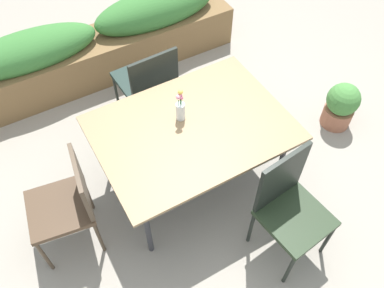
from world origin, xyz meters
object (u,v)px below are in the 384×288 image
object	(u,v)px
dining_table	(192,131)
chair_far_side	(148,80)
planter_box	(100,45)
potted_plant	(341,105)
chair_end_left	(68,201)
chair_near_right	(289,204)
flower_vase	(180,108)

from	to	relation	value
dining_table	chair_far_side	distance (m)	0.84
planter_box	potted_plant	world-z (taller)	planter_box
chair_end_left	chair_near_right	bearing A→B (deg)	-112.67
chair_end_left	potted_plant	xyz separation A→B (m)	(2.61, -0.10, -0.27)
chair_end_left	chair_far_side	bearing A→B (deg)	-42.73
flower_vase	potted_plant	distance (m)	1.73
dining_table	potted_plant	distance (m)	1.64
chair_far_side	flower_vase	world-z (taller)	flower_vase
dining_table	potted_plant	size ratio (longest dim) A/B	3.01
chair_near_right	potted_plant	bearing A→B (deg)	-156.90
dining_table	flower_vase	distance (m)	0.20
dining_table	chair_near_right	world-z (taller)	chair_near_right
chair_far_side	planter_box	bearing A→B (deg)	96.16
chair_end_left	potted_plant	size ratio (longest dim) A/B	1.81
flower_vase	planter_box	bearing A→B (deg)	93.32
chair_near_right	chair_end_left	size ratio (longest dim) A/B	1.11
chair_near_right	potted_plant	size ratio (longest dim) A/B	2.00
chair_far_side	flower_vase	distance (m)	0.78
chair_near_right	potted_plant	distance (m)	1.47
chair_end_left	planter_box	distance (m)	1.97
planter_box	chair_near_right	bearing A→B (deg)	-80.16
potted_plant	chair_end_left	bearing A→B (deg)	177.76
dining_table	chair_far_side	size ratio (longest dim) A/B	1.62
dining_table	chair_near_right	bearing A→B (deg)	-68.90
flower_vase	potted_plant	size ratio (longest dim) A/B	0.61
potted_plant	planter_box	bearing A→B (deg)	132.64
flower_vase	potted_plant	xyz separation A→B (m)	(1.61, -0.23, -0.59)
chair_far_side	planter_box	xyz separation A→B (m)	(-0.14, 0.91, -0.17)
dining_table	chair_end_left	distance (m)	1.04
planter_box	dining_table	bearing A→B (deg)	-85.85
dining_table	flower_vase	bearing A→B (deg)	105.21
chair_near_right	planter_box	bearing A→B (deg)	-86.58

